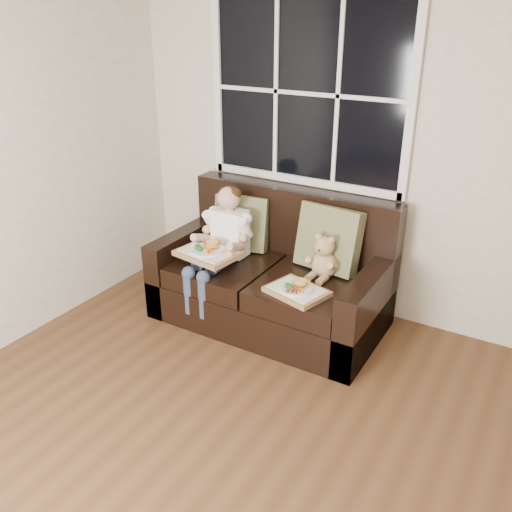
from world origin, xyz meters
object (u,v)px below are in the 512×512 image
Objects in this scene: tray_right at (297,290)px; tray_left at (208,252)px; teddy_bear at (324,260)px; child at (223,236)px; loveseat at (274,281)px.

tray_left is at bearing -167.10° from tray_right.
tray_left is at bearing -155.72° from teddy_bear.
child is 2.58× the size of teddy_bear.
tray_left is 0.76m from tray_right.
loveseat reaches higher than tray_right.
child is at bearing 92.17° from tray_left.
child is at bearing -179.92° from tray_right.
loveseat is 5.07× the size of teddy_bear.
child is 0.79m from teddy_bear.
teddy_bear is at bearing 1.65° from loveseat.
child reaches higher than tray_left.
teddy_bear is 0.70× the size of tray_left.
tray_right is at bearing 6.11° from tray_left.
loveseat is 0.56m from tray_left.
teddy_bear reaches higher than tray_left.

